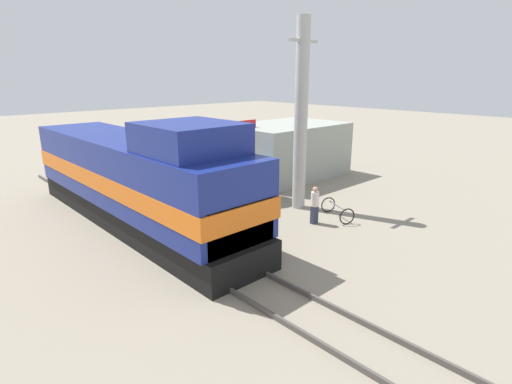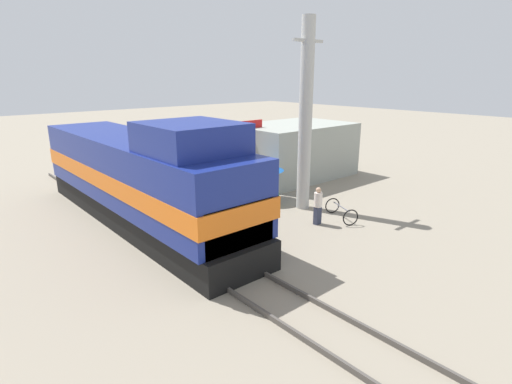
% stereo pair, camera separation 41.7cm
% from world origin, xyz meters
% --- Properties ---
extents(ground_plane, '(120.00, 120.00, 0.00)m').
position_xyz_m(ground_plane, '(0.00, 0.00, 0.00)').
color(ground_plane, gray).
extents(rail_near, '(0.08, 30.60, 0.15)m').
position_xyz_m(rail_near, '(-0.72, 0.00, 0.07)').
color(rail_near, '#4C4742').
rests_on(rail_near, ground_plane).
extents(rail_far, '(0.08, 30.60, 0.15)m').
position_xyz_m(rail_far, '(0.72, 0.00, 0.07)').
color(rail_far, '#4C4742').
rests_on(rail_far, ground_plane).
extents(locomotive, '(3.05, 14.12, 4.55)m').
position_xyz_m(locomotive, '(0.00, 3.59, 1.93)').
color(locomotive, black).
rests_on(locomotive, ground_plane).
extents(utility_pole, '(1.80, 0.59, 8.39)m').
position_xyz_m(utility_pole, '(6.55, 0.76, 4.22)').
color(utility_pole, '#B2B2AD').
rests_on(utility_pole, ground_plane).
extents(vendor_umbrella, '(2.08, 2.08, 1.97)m').
position_xyz_m(vendor_umbrella, '(5.97, 2.92, 1.74)').
color(vendor_umbrella, '#4C4C4C').
rests_on(vendor_umbrella, ground_plane).
extents(billboard_sign, '(1.80, 0.12, 3.61)m').
position_xyz_m(billboard_sign, '(7.31, 5.52, 2.65)').
color(billboard_sign, '#595959').
rests_on(billboard_sign, ground_plane).
extents(shrub_cluster, '(0.87, 0.87, 0.87)m').
position_xyz_m(shrub_cluster, '(5.74, 2.11, 0.44)').
color(shrub_cluster, '#2D722D').
rests_on(shrub_cluster, ground_plane).
extents(person_bystander, '(0.34, 0.34, 1.59)m').
position_xyz_m(person_bystander, '(5.40, -1.13, 0.86)').
color(person_bystander, '#2D3347').
rests_on(person_bystander, ground_plane).
extents(bicycle, '(1.35, 1.83, 0.70)m').
position_xyz_m(bicycle, '(6.64, -1.39, 0.36)').
color(bicycle, black).
rests_on(bicycle, ground_plane).
extents(building_block_distant, '(7.00, 4.72, 3.18)m').
position_xyz_m(building_block_distant, '(10.63, 5.38, 1.59)').
color(building_block_distant, '#999E93').
rests_on(building_block_distant, ground_plane).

